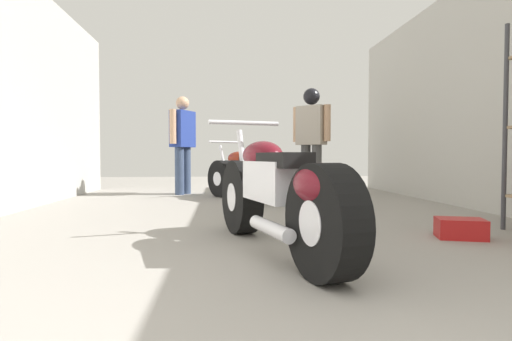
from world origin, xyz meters
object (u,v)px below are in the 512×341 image
object	(u,v)px
motorcycle_black_naked	(248,175)
mechanic_in_blue	(183,139)
mechanic_with_helmet	(311,131)
red_toolbox	(460,228)
motorcycle_maroon_cruiser	(276,193)

from	to	relation	value
motorcycle_black_naked	mechanic_in_blue	size ratio (longest dim) A/B	1.02
motorcycle_black_naked	mechanic_in_blue	distance (m)	1.66
motorcycle_black_naked	mechanic_in_blue	world-z (taller)	mechanic_in_blue
mechanic_with_helmet	red_toolbox	size ratio (longest dim) A/B	5.06
mechanic_with_helmet	red_toolbox	world-z (taller)	mechanic_with_helmet
mechanic_in_blue	mechanic_with_helmet	distance (m)	2.24
motorcycle_black_naked	mechanic_in_blue	bearing A→B (deg)	133.52
motorcycle_maroon_cruiser	red_toolbox	xyz separation A→B (m)	(1.56, 0.36, -0.33)
motorcycle_maroon_cruiser	mechanic_in_blue	xyz separation A→B (m)	(-1.04, 4.40, 0.55)
mechanic_with_helmet	mechanic_in_blue	bearing A→B (deg)	170.31
motorcycle_black_naked	mechanic_in_blue	xyz separation A→B (m)	(-1.07, 1.13, 0.58)
motorcycle_maroon_cruiser	mechanic_with_helmet	xyz separation A→B (m)	(1.16, 4.03, 0.68)
motorcycle_maroon_cruiser	motorcycle_black_naked	bearing A→B (deg)	89.40
motorcycle_maroon_cruiser	red_toolbox	world-z (taller)	motorcycle_maroon_cruiser
mechanic_in_blue	red_toolbox	size ratio (longest dim) A/B	4.74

